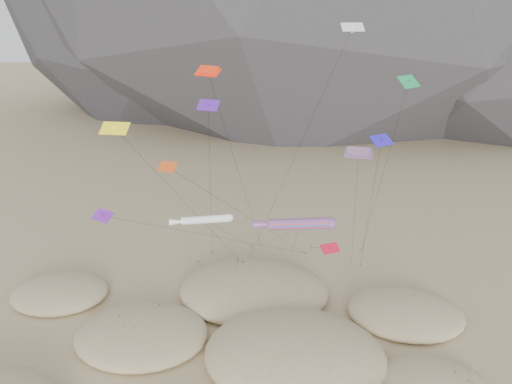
{
  "coord_description": "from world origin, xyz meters",
  "views": [
    {
      "loc": [
        5.56,
        -33.08,
        29.82
      ],
      "look_at": [
        0.11,
        12.0,
        13.07
      ],
      "focal_mm": 35.0,
      "sensor_mm": 36.0,
      "label": 1
    }
  ],
  "objects": [
    {
      "name": "dunes",
      "position": [
        -1.53,
        3.28,
        0.7
      ],
      "size": [
        48.32,
        35.67,
        4.1
      ],
      "color": "#CCB789",
      "rests_on": "ground"
    },
    {
      "name": "orange_parafoil",
      "position": [
        -4.07,
        11.46,
        24.26
      ],
      "size": [
        4.7,
        15.46,
        25.06
      ],
      "color": "#FB2F0D",
      "rests_on": "ground"
    },
    {
      "name": "dune_grass",
      "position": [
        0.48,
        3.84,
        0.86
      ],
      "size": [
        43.13,
        30.09,
        1.58
      ],
      "color": "black",
      "rests_on": "ground"
    },
    {
      "name": "kite_stakes",
      "position": [
        1.88,
        24.13,
        0.15
      ],
      "size": [
        20.57,
        6.33,
        0.3
      ],
      "color": "#3F2D1E",
      "rests_on": "ground"
    },
    {
      "name": "multi_parafoil",
      "position": [
        9.55,
        11.06,
        17.45
      ],
      "size": [
        2.58,
        12.16,
        18.1
      ],
      "color": "red",
      "rests_on": "ground"
    },
    {
      "name": "white_tube_kite",
      "position": [
        -5.32,
        12.12,
        9.79
      ],
      "size": [
        7.54,
        13.86,
        10.44
      ],
      "color": "white",
      "rests_on": "ground"
    },
    {
      "name": "rainbow_tube_kite",
      "position": [
        4.26,
        8.13,
        11.6
      ],
      "size": [
        7.54,
        17.7,
        12.44
      ],
      "color": "red",
      "rests_on": "ground"
    },
    {
      "name": "delta_kites",
      "position": [
        -0.32,
        10.33,
        18.18
      ],
      "size": [
        29.89,
        20.46,
        28.61
      ],
      "color": "#2918D2",
      "rests_on": "ground"
    }
  ]
}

